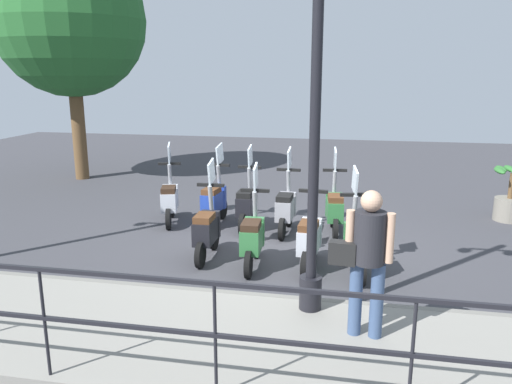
% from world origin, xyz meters
% --- Properties ---
extents(ground_plane, '(28.00, 28.00, 0.00)m').
position_xyz_m(ground_plane, '(0.00, 0.00, 0.00)').
color(ground_plane, '#38383D').
extents(promenade_walkway, '(2.20, 20.00, 0.15)m').
position_xyz_m(promenade_walkway, '(-3.15, 0.00, 0.07)').
color(promenade_walkway, gray).
rests_on(promenade_walkway, ground_plane).
extents(fence_railing, '(0.04, 16.03, 1.07)m').
position_xyz_m(fence_railing, '(-4.20, 0.00, 0.91)').
color(fence_railing, black).
rests_on(fence_railing, promenade_walkway).
extents(lamp_post_near, '(0.26, 0.90, 4.13)m').
position_xyz_m(lamp_post_near, '(-2.40, -0.66, 1.97)').
color(lamp_post_near, black).
rests_on(lamp_post_near, promenade_walkway).
extents(pedestrian_with_bag, '(0.36, 0.65, 1.59)m').
position_xyz_m(pedestrian_with_bag, '(-2.91, -1.26, 1.08)').
color(pedestrian_with_bag, '#384C70').
rests_on(pedestrian_with_bag, promenade_walkway).
extents(tree_large, '(3.91, 3.91, 6.12)m').
position_xyz_m(tree_large, '(4.50, 6.23, 4.15)').
color(tree_large, brown).
rests_on(tree_large, ground_plane).
extents(potted_palm, '(1.06, 0.66, 1.05)m').
position_xyz_m(potted_palm, '(2.45, -4.18, 0.45)').
color(potted_palm, slate).
rests_on(potted_palm, ground_plane).
extents(scooter_near_0, '(1.22, 0.48, 1.54)m').
position_xyz_m(scooter_near_0, '(-0.89, -1.19, 0.48)').
color(scooter_near_0, black).
rests_on(scooter_near_0, ground_plane).
extents(scooter_near_1, '(1.23, 0.44, 1.54)m').
position_xyz_m(scooter_near_1, '(-0.78, -0.50, 0.48)').
color(scooter_near_1, black).
rests_on(scooter_near_1, ground_plane).
extents(scooter_near_2, '(1.23, 0.44, 1.54)m').
position_xyz_m(scooter_near_2, '(-0.91, 0.34, 0.48)').
color(scooter_near_2, black).
rests_on(scooter_near_2, ground_plane).
extents(scooter_near_3, '(1.23, 0.44, 1.54)m').
position_xyz_m(scooter_near_3, '(-0.68, 1.11, 0.48)').
color(scooter_near_3, black).
rests_on(scooter_near_3, ground_plane).
extents(scooter_far_0, '(1.23, 0.44, 1.54)m').
position_xyz_m(scooter_far_0, '(0.93, -0.81, 0.48)').
color(scooter_far_0, black).
rests_on(scooter_far_0, ground_plane).
extents(scooter_far_1, '(1.23, 0.44, 1.54)m').
position_xyz_m(scooter_far_1, '(0.81, 0.07, 0.48)').
color(scooter_far_1, black).
rests_on(scooter_far_1, ground_plane).
extents(scooter_far_2, '(1.23, 0.44, 1.54)m').
position_xyz_m(scooter_far_2, '(0.94, 0.82, 0.48)').
color(scooter_far_2, black).
rests_on(scooter_far_2, ground_plane).
extents(scooter_far_3, '(1.23, 0.44, 1.54)m').
position_xyz_m(scooter_far_3, '(1.05, 1.48, 0.48)').
color(scooter_far_3, black).
rests_on(scooter_far_3, ground_plane).
extents(scooter_far_4, '(1.21, 0.53, 1.54)m').
position_xyz_m(scooter_far_4, '(0.99, 2.36, 0.48)').
color(scooter_far_4, black).
rests_on(scooter_far_4, ground_plane).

